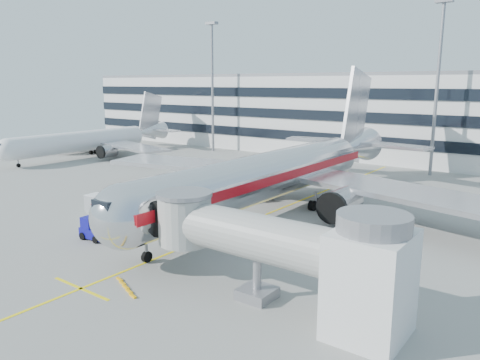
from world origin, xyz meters
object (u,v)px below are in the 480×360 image
Objects in this scene: main_jet at (281,172)px; baggage_tug at (94,229)px; ramp_worker at (115,212)px; cargo_container_right at (104,209)px; cargo_container_left at (96,203)px; belt_loader at (192,215)px; cargo_container_front at (122,216)px.

main_jet is 20.61m from baggage_tug.
baggage_tug is at bearing -122.56° from ramp_worker.
cargo_container_right is at bearing 135.38° from baggage_tug.
main_jet reaches higher than baggage_tug.
belt_loader is at bearing 17.15° from cargo_container_left.
main_jet is at bearing 46.99° from cargo_container_right.
cargo_container_left is at bearing 102.14° from ramp_worker.
belt_loader is 1.92× the size of baggage_tug.
baggage_tug is 1.50× the size of ramp_worker.
ramp_worker is (1.87, -0.03, 0.03)m from cargo_container_right.
cargo_container_front is (-5.19, -4.61, 0.07)m from belt_loader.
main_jet reaches higher than belt_loader.
belt_loader reaches higher than cargo_container_left.
baggage_tug is at bearing -113.23° from main_jet.
baggage_tug reaches higher than cargo_container_front.
cargo_container_front is at bearing -70.67° from ramp_worker.
belt_loader is 2.84× the size of cargo_container_left.
belt_loader is at bearing 41.62° from cargo_container_front.
belt_loader is 6.94m from cargo_container_front.
ramp_worker is at bearing -13.07° from cargo_container_left.
belt_loader is at bearing -116.14° from main_jet.
cargo_container_right is (-12.92, -13.85, -3.33)m from main_jet.
cargo_container_right is 1.14× the size of ramp_worker.
belt_loader reaches higher than cargo_container_front.
belt_loader reaches higher than cargo_container_right.
main_jet is 23.98× the size of cargo_container_right.
cargo_container_right is 3.12m from cargo_container_front.
cargo_container_front is (-9.80, -14.01, -3.44)m from main_jet.
ramp_worker is at bearing -145.15° from belt_loader.
belt_loader is at bearing -29.93° from ramp_worker.
cargo_container_right is at bearing 114.30° from ramp_worker.
ramp_worker is (-6.44, -4.48, 0.21)m from belt_loader.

